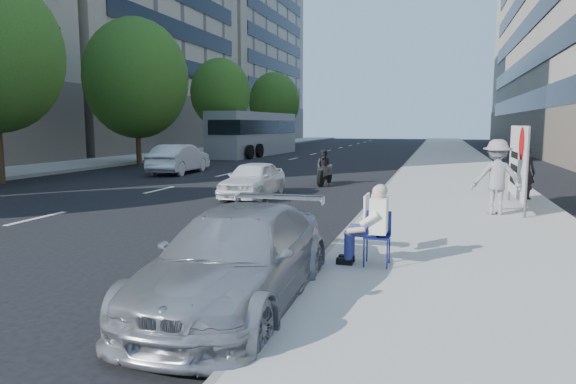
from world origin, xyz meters
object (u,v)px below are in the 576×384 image
(white_sedan_mid, at_px, (179,159))
(seated_protester, at_px, (371,220))
(pedestrian_woman, at_px, (525,172))
(bus, at_px, (255,134))
(motorcycle, at_px, (325,169))
(protest_banner, at_px, (518,162))
(jogger, at_px, (496,177))
(white_sedan_near, at_px, (253,179))
(parked_sedan, at_px, (237,259))

(white_sedan_mid, bearing_deg, seated_protester, 123.78)
(pedestrian_woman, xyz_separation_m, bus, (-16.32, 21.07, 0.68))
(seated_protester, bearing_deg, motorcycle, 105.80)
(motorcycle, relative_size, bus, 0.17)
(protest_banner, bearing_deg, motorcycle, 141.67)
(white_sedan_mid, bearing_deg, jogger, 142.66)
(pedestrian_woman, relative_size, bus, 0.13)
(jogger, distance_m, white_sedan_near, 7.56)
(protest_banner, bearing_deg, jogger, -117.73)
(seated_protester, height_order, parked_sedan, seated_protester)
(jogger, relative_size, white_sedan_near, 0.54)
(seated_protester, distance_m, white_sedan_mid, 18.35)
(white_sedan_near, bearing_deg, pedestrian_woman, 7.10)
(protest_banner, relative_size, white_sedan_mid, 0.71)
(bus, bearing_deg, seated_protester, -63.47)
(jogger, relative_size, white_sedan_mid, 0.43)
(white_sedan_mid, relative_size, bus, 0.35)
(white_sedan_near, distance_m, motorcycle, 4.34)
(pedestrian_woman, bearing_deg, white_sedan_mid, 7.81)
(parked_sedan, xyz_separation_m, bus, (-11.32, 31.73, 1.00))
(bus, bearing_deg, pedestrian_woman, -49.00)
(protest_banner, relative_size, bus, 0.25)
(parked_sedan, xyz_separation_m, white_sedan_mid, (-9.73, 16.50, 0.08))
(jogger, xyz_separation_m, motorcycle, (-5.72, 6.21, -0.45))
(motorcycle, xyz_separation_m, bus, (-9.48, 18.01, 1.00))
(jogger, relative_size, parked_sedan, 0.43)
(pedestrian_woman, relative_size, protest_banner, 0.53)
(seated_protester, xyz_separation_m, bus, (-12.81, 29.75, 0.76))
(protest_banner, xyz_separation_m, white_sedan_mid, (-14.24, 7.79, -0.69))
(parked_sedan, xyz_separation_m, motorcycle, (-1.83, 13.73, 0.01))
(motorcycle, bearing_deg, white_sedan_near, -105.15)
(pedestrian_woman, bearing_deg, jogger, 99.91)
(pedestrian_woman, xyz_separation_m, white_sedan_mid, (-14.73, 5.83, -0.24))
(motorcycle, bearing_deg, white_sedan_mid, 165.90)
(white_sedan_mid, height_order, bus, bus)
(seated_protester, relative_size, white_sedan_near, 0.37)
(motorcycle, bearing_deg, jogger, -42.09)
(white_sedan_near, height_order, bus, bus)
(parked_sedan, height_order, motorcycle, motorcycle)
(jogger, xyz_separation_m, white_sedan_mid, (-13.61, 8.99, -0.38))
(parked_sedan, relative_size, bus, 0.36)
(white_sedan_mid, xyz_separation_m, bus, (-1.59, 15.23, 0.93))
(jogger, bearing_deg, pedestrian_woman, -118.84)
(parked_sedan, bearing_deg, seated_protester, 51.87)
(motorcycle, bearing_deg, protest_banner, -33.04)
(seated_protester, bearing_deg, protest_banner, 65.81)
(seated_protester, bearing_deg, white_sedan_mid, 127.68)
(seated_protester, bearing_deg, white_sedan_near, 122.22)
(jogger, height_order, bus, bus)
(white_sedan_near, relative_size, white_sedan_mid, 0.81)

